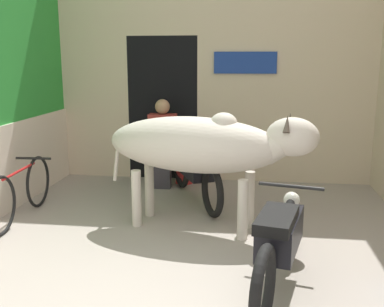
# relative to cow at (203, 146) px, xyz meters

# --- Properties ---
(wall_back_with_doorway) EXTENTS (4.71, 0.93, 3.82)m
(wall_back_with_doorway) POSITION_rel_cow_xyz_m (-0.33, 2.27, 0.70)
(wall_back_with_doorway) COLOR beige
(wall_back_with_doorway) RESTS_ON ground_plane
(cow) EXTENTS (2.35, 1.01, 1.32)m
(cow) POSITION_rel_cow_xyz_m (0.00, 0.00, 0.00)
(cow) COLOR beige
(cow) RESTS_ON ground_plane
(motorcycle_near) EXTENTS (0.65, 1.88, 0.75)m
(motorcycle_near) POSITION_rel_cow_xyz_m (0.76, -1.25, -0.51)
(motorcycle_near) COLOR black
(motorcycle_near) RESTS_ON ground_plane
(motorcycle_far) EXTENTS (0.93, 1.79, 0.74)m
(motorcycle_far) POSITION_rel_cow_xyz_m (-0.20, 0.95, -0.51)
(motorcycle_far) COLOR black
(motorcycle_far) RESTS_ON ground_plane
(bicycle) EXTENTS (0.44, 1.60, 0.66)m
(bicycle) POSITION_rel_cow_xyz_m (-2.12, -0.01, -0.60)
(bicycle) COLOR black
(bicycle) RESTS_ON ground_plane
(shopkeeper_seated) EXTENTS (0.40, 0.34, 1.28)m
(shopkeeper_seated) POSITION_rel_cow_xyz_m (-0.76, 1.59, -0.26)
(shopkeeper_seated) COLOR #3D3842
(shopkeeper_seated) RESTS_ON ground_plane
(plastic_stool) EXTENTS (0.38, 0.38, 0.46)m
(plastic_stool) POSITION_rel_cow_xyz_m (-0.47, 1.79, -0.69)
(plastic_stool) COLOR red
(plastic_stool) RESTS_ON ground_plane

